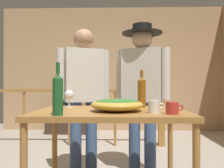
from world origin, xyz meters
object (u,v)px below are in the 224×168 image
object	(u,v)px
wine_bottle_amber	(142,92)
mug_red	(172,108)
stair_railing	(100,107)
salad_bowl	(117,104)
tv_console	(68,121)
wine_glass	(69,96)
serving_table	(111,120)
wine_bottle_green	(58,94)
person_standing_left	(84,88)
mug_white	(154,107)
framed_picture	(79,62)
flat_screen_tv	(68,100)
person_standing_right	(142,84)

from	to	relation	value
wine_bottle_amber	mug_red	world-z (taller)	wine_bottle_amber
stair_railing	salad_bowl	world-z (taller)	salad_bowl
tv_console	wine_glass	size ratio (longest dim) A/B	5.48
stair_railing	serving_table	distance (m)	2.02
stair_railing	tv_console	bearing A→B (deg)	126.49
serving_table	wine_bottle_green	xyz separation A→B (m)	(-0.35, -0.34, 0.23)
tv_console	wine_bottle_amber	size ratio (longest dim) A/B	2.60
stair_railing	person_standing_left	bearing A→B (deg)	-93.67
mug_red	tv_console	bearing A→B (deg)	113.87
mug_red	stair_railing	bearing A→B (deg)	107.03
stair_railing	tv_console	size ratio (longest dim) A/B	3.56
mug_white	mug_red	world-z (taller)	mug_white
salad_bowl	mug_white	bearing A→B (deg)	-23.87
serving_table	wine_glass	world-z (taller)	wine_glass
wine_bottle_green	mug_white	xyz separation A→B (m)	(0.68, 0.16, -0.10)
framed_picture	mug_white	distance (m)	3.76
serving_table	mug_white	bearing A→B (deg)	-29.72
wine_bottle_amber	flat_screen_tv	bearing A→B (deg)	115.17
flat_screen_tv	wine_glass	distance (m)	2.86
framed_picture	mug_red	bearing A→B (deg)	-70.54
wine_glass	wine_bottle_green	distance (m)	0.57
framed_picture	flat_screen_tv	world-z (taller)	framed_picture
stair_railing	mug_red	world-z (taller)	stair_railing
wine_bottle_green	salad_bowl	bearing A→B (deg)	34.73
stair_railing	tv_console	world-z (taller)	stair_railing
salad_bowl	mug_white	distance (m)	0.30
wine_bottle_amber	mug_red	distance (m)	0.55
person_standing_left	framed_picture	bearing A→B (deg)	-99.74
tv_console	salad_bowl	world-z (taller)	salad_bowl
framed_picture	salad_bowl	world-z (taller)	framed_picture
person_standing_right	wine_glass	bearing A→B (deg)	53.32
wine_glass	framed_picture	bearing A→B (deg)	97.82
serving_table	person_standing_left	size ratio (longest dim) A/B	0.74
flat_screen_tv	framed_picture	bearing A→B (deg)	59.24
wine_bottle_green	mug_red	bearing A→B (deg)	6.16
mug_white	serving_table	bearing A→B (deg)	150.28
salad_bowl	person_standing_right	size ratio (longest dim) A/B	0.25
framed_picture	flat_screen_tv	xyz separation A→B (m)	(-0.19, -0.32, -0.84)
flat_screen_tv	person_standing_right	size ratio (longest dim) A/B	0.27
wine_bottle_amber	wine_bottle_green	size ratio (longest dim) A/B	0.96
tv_console	person_standing_left	bearing A→B (deg)	-73.75
salad_bowl	flat_screen_tv	bearing A→B (deg)	109.10
wine_bottle_green	person_standing_left	size ratio (longest dim) A/B	0.22
serving_table	salad_bowl	bearing A→B (deg)	-51.87
flat_screen_tv	person_standing_left	distance (m)	2.42
serving_table	wine_bottle_amber	bearing A→B (deg)	42.13
wine_bottle_amber	tv_console	bearing A→B (deg)	114.92
framed_picture	wine_bottle_green	size ratio (longest dim) A/B	1.24
salad_bowl	person_standing_right	world-z (taller)	person_standing_right
wine_bottle_green	person_standing_right	size ratio (longest dim) A/B	0.21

